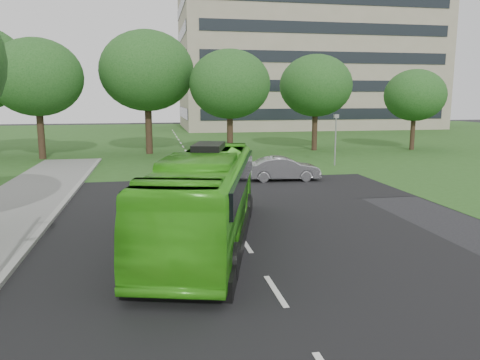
{
  "coord_description": "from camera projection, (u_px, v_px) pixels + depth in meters",
  "views": [
    {
      "loc": [
        -2.98,
        -12.93,
        4.91
      ],
      "look_at": [
        0.45,
        5.38,
        1.6
      ],
      "focal_mm": 35.0,
      "sensor_mm": 36.0,
      "label": 1
    }
  ],
  "objects": [
    {
      "name": "ground",
      "position": [
        258.0,
        264.0,
        13.91
      ],
      "size": [
        160.0,
        160.0,
        0.0
      ],
      "primitive_type": "plane",
      "color": "black",
      "rests_on": "ground"
    },
    {
      "name": "street_surfaces",
      "position": [
        188.0,
        162.0,
        35.86
      ],
      "size": [
        120.0,
        120.0,
        0.15
      ],
      "color": "black",
      "rests_on": "ground"
    },
    {
      "name": "office_building",
      "position": [
        306.0,
        50.0,
        75.67
      ],
      "size": [
        40.1,
        20.1,
        25.0
      ],
      "color": "gray",
      "rests_on": "ground"
    },
    {
      "name": "tree_park_a",
      "position": [
        37.0,
        77.0,
        36.48
      ],
      "size": [
        7.13,
        7.13,
        9.47
      ],
      "color": "black",
      "rests_on": "ground"
    },
    {
      "name": "tree_park_b",
      "position": [
        147.0,
        71.0,
        39.84
      ],
      "size": [
        8.03,
        8.03,
        10.53
      ],
      "color": "black",
      "rests_on": "ground"
    },
    {
      "name": "tree_park_c",
      "position": [
        230.0,
        84.0,
        37.92
      ],
      "size": [
        6.58,
        6.58,
        8.74
      ],
      "color": "black",
      "rests_on": "ground"
    },
    {
      "name": "tree_park_d",
      "position": [
        316.0,
        86.0,
        42.72
      ],
      "size": [
        6.63,
        6.63,
        8.76
      ],
      "color": "black",
      "rests_on": "ground"
    },
    {
      "name": "tree_park_e",
      "position": [
        415.0,
        95.0,
        43.32
      ],
      "size": [
        5.6,
        5.6,
        7.47
      ],
      "color": "black",
      "rests_on": "ground"
    },
    {
      "name": "bus",
      "position": [
        205.0,
        198.0,
        15.9
      ],
      "size": [
        5.31,
        11.27,
        3.06
      ],
      "primitive_type": "imported",
      "rotation": [
        0.0,
        0.0,
        -0.26
      ],
      "color": "green",
      "rests_on": "ground"
    },
    {
      "name": "sedan",
      "position": [
        283.0,
        169.0,
        27.86
      ],
      "size": [
        4.39,
        1.8,
        1.41
      ],
      "primitive_type": "imported",
      "rotation": [
        0.0,
        0.0,
        1.5
      ],
      "color": "#9A999E",
      "rests_on": "ground"
    },
    {
      "name": "camera_pole",
      "position": [
        336.0,
        133.0,
        33.61
      ],
      "size": [
        0.33,
        0.29,
        3.7
      ],
      "rotation": [
        0.0,
        0.0,
        0.11
      ],
      "color": "gray",
      "rests_on": "ground"
    }
  ]
}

